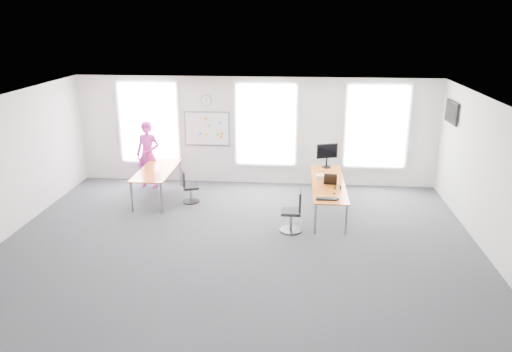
# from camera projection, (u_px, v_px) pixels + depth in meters

# --- Properties ---
(floor) EXTENTS (10.00, 10.00, 0.00)m
(floor) POSITION_uv_depth(u_px,v_px,m) (239.00, 243.00, 10.52)
(floor) COLOR #29292F
(floor) RESTS_ON ground
(ceiling) EXTENTS (10.00, 10.00, 0.00)m
(ceiling) POSITION_uv_depth(u_px,v_px,m) (237.00, 101.00, 9.60)
(ceiling) COLOR white
(ceiling) RESTS_ON ground
(wall_back) EXTENTS (10.00, 0.00, 10.00)m
(wall_back) POSITION_uv_depth(u_px,v_px,m) (255.00, 131.00, 13.85)
(wall_back) COLOR silver
(wall_back) RESTS_ON ground
(wall_front) EXTENTS (10.00, 0.00, 10.00)m
(wall_front) POSITION_uv_depth(u_px,v_px,m) (200.00, 272.00, 6.27)
(wall_front) COLOR silver
(wall_front) RESTS_ON ground
(wall_left) EXTENTS (0.00, 10.00, 10.00)m
(wall_left) POSITION_uv_depth(u_px,v_px,m) (2.00, 169.00, 10.47)
(wall_left) COLOR silver
(wall_left) RESTS_ON ground
(wall_right) EXTENTS (0.00, 10.00, 10.00)m
(wall_right) POSITION_uv_depth(u_px,v_px,m) (494.00, 182.00, 9.65)
(wall_right) COLOR silver
(wall_right) RESTS_ON ground
(window_left) EXTENTS (1.60, 0.06, 2.20)m
(window_left) POSITION_uv_depth(u_px,v_px,m) (149.00, 122.00, 14.01)
(window_left) COLOR silver
(window_left) RESTS_ON wall_back
(window_mid) EXTENTS (1.60, 0.06, 2.20)m
(window_mid) POSITION_uv_depth(u_px,v_px,m) (266.00, 125.00, 13.74)
(window_mid) COLOR silver
(window_mid) RESTS_ON wall_back
(window_right) EXTENTS (1.60, 0.06, 2.20)m
(window_right) POSITION_uv_depth(u_px,v_px,m) (376.00, 127.00, 13.49)
(window_right) COLOR silver
(window_right) RESTS_ON wall_back
(desk_right) EXTENTS (0.78, 2.94, 0.71)m
(desk_right) POSITION_uv_depth(u_px,v_px,m) (328.00, 184.00, 12.08)
(desk_right) COLOR #CD6024
(desk_right) RESTS_ON ground
(desk_left) EXTENTS (0.86, 2.15, 0.78)m
(desk_left) POSITION_uv_depth(u_px,v_px,m) (157.00, 172.00, 12.89)
(desk_left) COLOR #CD6024
(desk_left) RESTS_ON ground
(chair_right) EXTENTS (0.50, 0.50, 0.94)m
(chair_right) POSITION_uv_depth(u_px,v_px,m) (294.00, 214.00, 10.97)
(chair_right) COLOR black
(chair_right) RESTS_ON ground
(chair_left) EXTENTS (0.48, 0.48, 0.83)m
(chair_left) POSITION_uv_depth(u_px,v_px,m) (189.00, 189.00, 12.69)
(chair_left) COLOR black
(chair_left) RESTS_ON ground
(person) EXTENTS (0.74, 0.55, 1.85)m
(person) POSITION_uv_depth(u_px,v_px,m) (148.00, 155.00, 13.67)
(person) COLOR #CB29A6
(person) RESTS_ON ground
(whiteboard) EXTENTS (1.20, 0.03, 0.90)m
(whiteboard) POSITION_uv_depth(u_px,v_px,m) (207.00, 129.00, 13.92)
(whiteboard) COLOR white
(whiteboard) RESTS_ON wall_back
(wall_clock) EXTENTS (0.30, 0.04, 0.30)m
(wall_clock) POSITION_uv_depth(u_px,v_px,m) (206.00, 100.00, 13.67)
(wall_clock) COLOR gray
(wall_clock) RESTS_ON wall_back
(tv) EXTENTS (0.06, 0.90, 0.55)m
(tv) POSITION_uv_depth(u_px,v_px,m) (452.00, 112.00, 12.25)
(tv) COLOR black
(tv) RESTS_ON wall_right
(keyboard) EXTENTS (0.46, 0.17, 0.02)m
(keyboard) POSITION_uv_depth(u_px,v_px,m) (327.00, 199.00, 10.95)
(keyboard) COLOR black
(keyboard) RESTS_ON desk_right
(mouse) EXTENTS (0.08, 0.12, 0.04)m
(mouse) POSITION_uv_depth(u_px,v_px,m) (338.00, 199.00, 10.93)
(mouse) COLOR black
(mouse) RESTS_ON desk_right
(lens_cap) EXTENTS (0.06, 0.06, 0.01)m
(lens_cap) POSITION_uv_depth(u_px,v_px,m) (334.00, 193.00, 11.32)
(lens_cap) COLOR black
(lens_cap) RESTS_ON desk_right
(headphones) EXTENTS (0.16, 0.08, 0.09)m
(headphones) POSITION_uv_depth(u_px,v_px,m) (337.00, 187.00, 11.59)
(headphones) COLOR black
(headphones) RESTS_ON desk_right
(laptop_sleeve) EXTENTS (0.32, 0.20, 0.25)m
(laptop_sleeve) POSITION_uv_depth(u_px,v_px,m) (330.00, 180.00, 11.87)
(laptop_sleeve) COLOR black
(laptop_sleeve) RESTS_ON desk_right
(paper_stack) EXTENTS (0.32, 0.25, 0.10)m
(paper_stack) POSITION_uv_depth(u_px,v_px,m) (322.00, 177.00, 12.32)
(paper_stack) COLOR beige
(paper_stack) RESTS_ON desk_right
(monitor) EXTENTS (0.56, 0.25, 0.65)m
(monitor) POSITION_uv_depth(u_px,v_px,m) (327.00, 153.00, 13.14)
(monitor) COLOR black
(monitor) RESTS_ON desk_right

